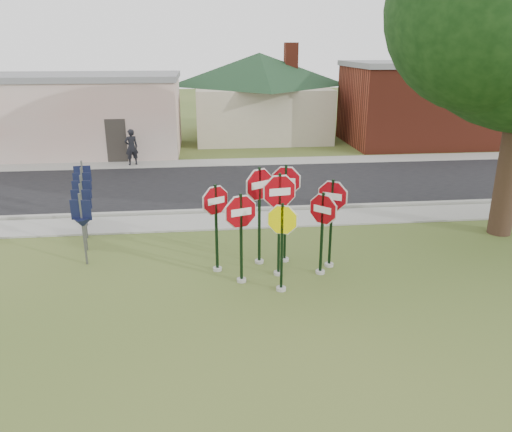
{
  "coord_description": "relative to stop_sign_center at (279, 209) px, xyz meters",
  "views": [
    {
      "loc": [
        -1.79,
        -10.36,
        5.66
      ],
      "look_at": [
        -0.42,
        2.0,
        1.38
      ],
      "focal_mm": 35.0,
      "sensor_mm": 36.0,
      "label": 1
    }
  ],
  "objects": [
    {
      "name": "pedestrian",
      "position": [
        -5.27,
        12.94,
        -0.86
      ],
      "size": [
        0.76,
        0.64,
        1.76
      ],
      "primitive_type": "imported",
      "rotation": [
        0.0,
        0.0,
        3.54
      ],
      "color": "black",
      "rests_on": "sidewalk_far"
    },
    {
      "name": "building_brick",
      "position": [
        11.92,
        17.22,
        0.6
      ],
      "size": [
        10.2,
        6.2,
        4.75
      ],
      "color": "maroon",
      "rests_on": "ground"
    },
    {
      "name": "stop_sign_far_right",
      "position": [
        1.44,
        0.37,
        -0.23
      ],
      "size": [
        0.93,
        0.63,
        2.53
      ],
      "color": "#9D9B92",
      "rests_on": "ground"
    },
    {
      "name": "stop_sign_far_left",
      "position": [
        -1.56,
        0.43,
        -0.29
      ],
      "size": [
        0.91,
        0.56,
        2.46
      ],
      "color": "#9D9B92",
      "rests_on": "ground"
    },
    {
      "name": "curb",
      "position": [
        -0.08,
        5.22,
        -1.73
      ],
      "size": [
        60.0,
        0.2,
        0.14
      ],
      "primitive_type": "cube",
      "color": "#96978F",
      "rests_on": "ground"
    },
    {
      "name": "stop_sign_left",
      "position": [
        -0.98,
        -0.3,
        -0.3
      ],
      "size": [
        1.08,
        0.4,
        2.43
      ],
      "color": "#9D9B92",
      "rests_on": "ground"
    },
    {
      "name": "stop_sign_back_right",
      "position": [
        0.3,
        0.84,
        -0.02
      ],
      "size": [
        1.02,
        0.37,
        2.82
      ],
      "color": "#9D9B92",
      "rests_on": "ground"
    },
    {
      "name": "stop_sign_yellow",
      "position": [
        -0.07,
        -0.88,
        -0.41
      ],
      "size": [
        0.95,
        0.35,
        2.32
      ],
      "color": "#9D9B92",
      "rests_on": "ground"
    },
    {
      "name": "stop_sign_center",
      "position": [
        0.0,
        0.0,
        0.0
      ],
      "size": [
        1.16,
        0.24,
        2.83
      ],
      "color": "#9D9B92",
      "rests_on": "ground"
    },
    {
      "name": "road",
      "position": [
        -0.08,
        8.72,
        -1.78
      ],
      "size": [
        60.0,
        7.0,
        0.04
      ],
      "primitive_type": "cube",
      "color": "black",
      "rests_on": "ground"
    },
    {
      "name": "sidewalk_near",
      "position": [
        -0.08,
        4.22,
        -1.77
      ],
      "size": [
        60.0,
        1.6,
        0.06
      ],
      "primitive_type": "cube",
      "color": "#96978F",
      "rests_on": "ground"
    },
    {
      "name": "stop_sign_back_left",
      "position": [
        -0.41,
        0.79,
        -0.01
      ],
      "size": [
        1.01,
        0.63,
        2.81
      ],
      "color": "#9D9B92",
      "rests_on": "ground"
    },
    {
      "name": "building_house",
      "position": [
        1.92,
        20.72,
        1.84
      ],
      "size": [
        11.6,
        11.6,
        6.2
      ],
      "color": "#B8AD92",
      "rests_on": "ground"
    },
    {
      "name": "sidewalk_far",
      "position": [
        -0.08,
        13.02,
        -1.77
      ],
      "size": [
        60.0,
        1.6,
        0.06
      ],
      "primitive_type": "cube",
      "color": "#96978F",
      "rests_on": "ground"
    },
    {
      "name": "route_sign_row",
      "position": [
        -5.48,
        3.22,
        -0.58
      ],
      "size": [
        1.43,
        4.63,
        2.0
      ],
      "color": "#59595E",
      "rests_on": "ground"
    },
    {
      "name": "ground",
      "position": [
        -0.08,
        -1.28,
        -1.8
      ],
      "size": [
        120.0,
        120.0,
        0.0
      ],
      "primitive_type": "plane",
      "color": "#3D541F",
      "rests_on": "ground"
    },
    {
      "name": "building_stucco",
      "position": [
        -9.08,
        16.72,
        0.35
      ],
      "size": [
        12.2,
        6.2,
        4.2
      ],
      "color": "silver",
      "rests_on": "ground"
    },
    {
      "name": "stop_sign_right",
      "position": [
        1.1,
        -0.05,
        -0.4
      ],
      "size": [
        0.77,
        0.79,
        2.31
      ],
      "color": "#9D9B92",
      "rests_on": "ground"
    }
  ]
}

